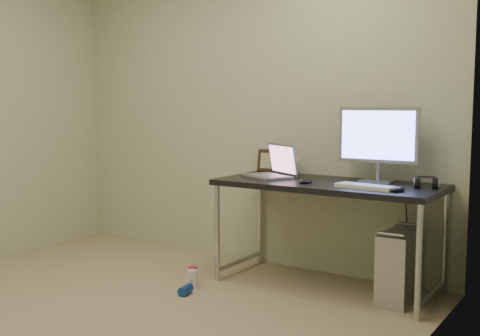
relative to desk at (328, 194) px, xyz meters
name	(u,v)px	position (x,y,z in m)	size (l,w,h in m)	color
floor	(88,323)	(-0.88, -1.41, -0.67)	(3.50, 3.50, 0.00)	tan
wall_back	(247,108)	(-0.88, 0.34, 0.58)	(3.50, 0.02, 2.50)	beige
wall_right	(377,115)	(0.87, -1.41, 0.58)	(0.02, 3.50, 2.50)	beige
desk	(328,194)	(0.00, 0.00, 0.00)	(1.55, 0.68, 0.75)	black
tower_computer	(400,266)	(0.53, -0.01, -0.44)	(0.21, 0.45, 0.49)	#B9B8BD
cable_a	(407,232)	(0.48, 0.29, -0.27)	(0.01, 0.01, 0.70)	black
cable_b	(419,237)	(0.57, 0.27, -0.29)	(0.01, 0.01, 0.72)	black
can_red	(193,274)	(-0.87, -0.41, -0.61)	(0.06, 0.06, 0.11)	#C92648
can_white	(192,279)	(-0.78, -0.54, -0.60)	(0.07, 0.07, 0.13)	white
can_blue	(186,290)	(-0.73, -0.67, -0.64)	(0.06, 0.06, 0.12)	#123C9D
laptop	(273,170)	(-0.44, 0.01, 0.14)	(0.45, 0.42, 0.24)	#A1A1A9
monitor	(378,139)	(0.29, 0.17, 0.38)	(0.55, 0.17, 0.52)	#A1A1A9
keyboard	(365,187)	(0.33, -0.15, 0.09)	(0.39, 0.13, 0.02)	white
mouse_right	(398,188)	(0.55, -0.17, 0.10)	(0.08, 0.12, 0.04)	black
mouse_left	(306,180)	(-0.10, -0.13, 0.10)	(0.07, 0.11, 0.04)	black
headphones	(426,184)	(0.66, 0.07, 0.11)	(0.17, 0.10, 0.10)	black
picture_frame	(271,161)	(-0.64, 0.31, 0.17)	(0.22, 0.03, 0.18)	black
webcam	(295,162)	(-0.40, 0.28, 0.17)	(0.05, 0.04, 0.12)	silver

